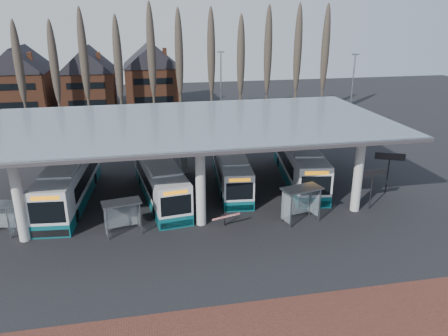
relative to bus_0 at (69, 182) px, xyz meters
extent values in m
plane|color=black|center=(9.75, -8.67, -1.64)|extent=(140.00, 140.00, 0.00)
cylinder|color=beige|center=(-2.25, -6.17, 1.36)|extent=(0.70, 0.70, 6.00)
cylinder|color=beige|center=(-2.25, 4.83, 1.36)|extent=(0.70, 0.70, 6.00)
cylinder|color=beige|center=(9.75, -6.17, 1.36)|extent=(0.70, 0.70, 6.00)
cylinder|color=beige|center=(9.75, 4.83, 1.36)|extent=(0.70, 0.70, 6.00)
cylinder|color=beige|center=(21.75, -6.17, 1.36)|extent=(0.70, 0.70, 6.00)
cylinder|color=beige|center=(21.75, 4.83, 1.36)|extent=(0.70, 0.70, 6.00)
cube|color=gray|center=(9.75, -0.67, 4.61)|extent=(32.00, 16.00, 0.12)
cube|color=silver|center=(9.75, -0.67, 4.68)|extent=(31.50, 15.50, 0.04)
cone|color=#473D33|center=(-8.25, 24.33, 5.61)|extent=(0.36, 0.36, 14.50)
ellipsoid|color=#473D33|center=(-8.25, 24.33, 7.35)|extent=(1.10, 1.10, 11.02)
cone|color=#473D33|center=(-4.25, 24.33, 5.61)|extent=(0.36, 0.36, 14.50)
ellipsoid|color=#473D33|center=(-4.25, 24.33, 7.35)|extent=(1.10, 1.10, 11.02)
cone|color=#473D33|center=(-0.25, 24.33, 5.61)|extent=(0.36, 0.36, 14.50)
ellipsoid|color=#473D33|center=(-0.25, 24.33, 7.35)|extent=(1.10, 1.10, 11.02)
cone|color=#473D33|center=(3.75, 24.33, 5.61)|extent=(0.36, 0.36, 14.50)
ellipsoid|color=#473D33|center=(3.75, 24.33, 7.35)|extent=(1.10, 1.10, 11.02)
cone|color=#473D33|center=(7.75, 24.33, 5.61)|extent=(0.36, 0.36, 14.50)
ellipsoid|color=#473D33|center=(7.75, 24.33, 7.35)|extent=(1.10, 1.10, 11.02)
cone|color=#473D33|center=(11.75, 24.33, 5.61)|extent=(0.36, 0.36, 14.50)
ellipsoid|color=#473D33|center=(11.75, 24.33, 7.35)|extent=(1.10, 1.10, 11.02)
cone|color=#473D33|center=(15.75, 24.33, 5.61)|extent=(0.36, 0.36, 14.50)
ellipsoid|color=#473D33|center=(15.75, 24.33, 7.35)|extent=(1.10, 1.10, 11.02)
cone|color=#473D33|center=(19.75, 24.33, 5.61)|extent=(0.36, 0.36, 14.50)
ellipsoid|color=#473D33|center=(19.75, 24.33, 7.35)|extent=(1.10, 1.10, 11.02)
cone|color=#473D33|center=(23.75, 24.33, 5.61)|extent=(0.36, 0.36, 14.50)
ellipsoid|color=#473D33|center=(23.75, 24.33, 7.35)|extent=(1.10, 1.10, 11.02)
cone|color=#473D33|center=(27.75, 24.33, 5.61)|extent=(0.36, 0.36, 14.50)
ellipsoid|color=#473D33|center=(27.75, 24.33, 7.35)|extent=(1.10, 1.10, 11.02)
cone|color=#473D33|center=(31.75, 24.33, 5.61)|extent=(0.36, 0.36, 14.50)
ellipsoid|color=#473D33|center=(31.75, 24.33, 7.35)|extent=(1.10, 1.10, 11.02)
cube|color=brown|center=(-10.75, 35.33, 1.86)|extent=(8.00, 10.00, 7.00)
pyramid|color=black|center=(-10.75, 35.33, 8.86)|extent=(8.30, 10.30, 3.50)
cube|color=brown|center=(-1.25, 35.33, 1.86)|extent=(8.00, 10.00, 7.00)
pyramid|color=black|center=(-1.25, 35.33, 8.86)|extent=(8.30, 10.30, 3.50)
cube|color=brown|center=(8.25, 35.33, 1.86)|extent=(8.00, 10.00, 7.00)
pyramid|color=black|center=(8.25, 35.33, 8.86)|extent=(8.30, 10.30, 3.50)
cylinder|color=slate|center=(15.75, 17.33, 3.36)|extent=(0.16, 0.16, 10.00)
cube|color=slate|center=(15.75, 17.33, 8.46)|extent=(0.80, 0.15, 0.15)
cylinder|color=slate|center=(29.75, 11.33, 3.36)|extent=(0.16, 0.16, 10.00)
cube|color=slate|center=(29.75, 11.33, 8.46)|extent=(0.80, 0.15, 0.15)
cube|color=silver|center=(-0.01, -0.08, 0.24)|extent=(3.84, 12.71, 2.92)
cube|color=#0B535A|center=(-0.01, -0.08, -1.17)|extent=(3.86, 12.73, 0.94)
cube|color=silver|center=(-0.01, -0.08, 1.75)|extent=(3.10, 7.70, 0.19)
cube|color=black|center=(0.04, 0.44, 0.34)|extent=(3.55, 9.22, 1.15)
cube|color=black|center=(-0.60, -6.29, 0.29)|extent=(2.34, 0.29, 1.56)
cube|color=black|center=(0.59, 6.13, 0.34)|extent=(2.26, 0.28, 1.25)
cube|color=orange|center=(-0.60, -6.29, 1.33)|extent=(1.86, 0.23, 0.31)
cube|color=black|center=(-0.60, -6.28, -1.28)|extent=(2.52, 0.32, 0.52)
cylinder|color=black|center=(-1.58, -3.91, -1.14)|extent=(0.39, 1.02, 1.00)
cylinder|color=black|center=(0.81, -4.14, -1.14)|extent=(0.39, 1.02, 1.00)
cylinder|color=black|center=(-0.86, 3.67, -1.14)|extent=(0.39, 1.02, 1.00)
cylinder|color=black|center=(1.54, 3.44, -1.14)|extent=(0.39, 1.02, 1.00)
cube|color=silver|center=(7.18, -0.79, 0.10)|extent=(3.98, 11.85, 2.71)
cube|color=#0B535A|center=(7.18, -0.79, -1.21)|extent=(4.00, 11.87, 0.87)
cube|color=silver|center=(7.18, -0.79, 1.51)|extent=(3.12, 7.21, 0.17)
cube|color=black|center=(7.12, -0.31, 0.20)|extent=(3.59, 8.63, 1.07)
cube|color=black|center=(7.94, -6.53, 0.15)|extent=(2.16, 0.34, 1.45)
cube|color=black|center=(6.42, 4.95, 0.20)|extent=(2.09, 0.33, 1.16)
cube|color=orange|center=(7.94, -6.53, 1.12)|extent=(1.72, 0.28, 0.29)
cube|color=black|center=(7.94, -6.52, -1.30)|extent=(2.34, 0.39, 0.48)
cylinder|color=black|center=(6.56, -4.59, -1.18)|extent=(0.39, 0.96, 0.93)
cylinder|color=black|center=(8.77, -4.29, -1.18)|extent=(0.39, 0.96, 0.93)
cylinder|color=black|center=(5.62, 2.42, -1.18)|extent=(0.39, 0.96, 0.93)
cylinder|color=black|center=(7.84, 2.72, -1.18)|extent=(0.39, 0.96, 0.93)
cube|color=silver|center=(13.45, 0.76, 0.01)|extent=(3.39, 11.19, 2.57)
cube|color=#0B535A|center=(13.45, 0.76, -1.23)|extent=(3.41, 11.21, 0.83)
cube|color=silver|center=(13.45, 0.76, 1.34)|extent=(2.74, 6.78, 0.17)
cube|color=black|center=(13.50, 1.22, 0.10)|extent=(3.13, 8.12, 1.01)
cube|color=black|center=(12.92, -4.70, 0.06)|extent=(2.06, 0.25, 1.38)
cube|color=black|center=(13.98, 6.22, 0.10)|extent=(1.99, 0.25, 1.10)
cube|color=orange|center=(12.92, -4.70, 0.97)|extent=(1.64, 0.20, 0.28)
cube|color=black|center=(12.92, -4.70, -1.32)|extent=(2.22, 0.29, 0.46)
cylinder|color=black|center=(12.06, -2.61, -1.20)|extent=(0.34, 0.90, 0.88)
cylinder|color=black|center=(14.17, -2.82, -1.20)|extent=(0.34, 0.90, 0.88)
cylinder|color=black|center=(12.71, 4.06, -1.20)|extent=(0.34, 0.90, 0.88)
cylinder|color=black|center=(14.82, 3.85, -1.20)|extent=(0.34, 0.90, 0.88)
cube|color=silver|center=(19.79, 0.84, 0.22)|extent=(4.56, 12.69, 2.90)
cube|color=#0B535A|center=(19.79, 0.84, -1.18)|extent=(4.58, 12.71, 0.93)
cube|color=silver|center=(19.79, 0.84, 1.72)|extent=(3.52, 7.74, 0.19)
cube|color=black|center=(19.87, 1.35, 0.33)|extent=(4.05, 9.26, 1.14)
cube|color=black|center=(18.81, -5.27, 0.27)|extent=(2.30, 0.43, 1.55)
cube|color=black|center=(20.76, 6.96, 0.33)|extent=(2.23, 0.41, 1.24)
cube|color=orange|center=(18.81, -5.27, 1.31)|extent=(1.83, 0.34, 0.31)
cube|color=black|center=(18.82, -5.26, -1.28)|extent=(2.49, 0.48, 0.52)
cylinder|color=black|center=(17.99, -2.85, -1.14)|extent=(0.44, 1.03, 0.99)
cylinder|color=black|center=(20.35, -3.23, -1.14)|extent=(0.44, 1.03, 0.99)
cylinder|color=black|center=(19.17, 4.61, -1.14)|extent=(0.44, 1.03, 0.99)
cylinder|color=black|center=(21.54, 4.23, -1.14)|extent=(0.44, 1.03, 0.99)
cube|color=gray|center=(-3.26, -5.73, -0.51)|extent=(0.09, 0.09, 2.26)
cube|color=gray|center=(-3.06, -4.75, -0.51)|extent=(0.09, 0.09, 2.26)
cube|color=silver|center=(-4.12, -4.49, -0.47)|extent=(2.13, 0.47, 1.81)
cube|color=silver|center=(-3.12, -5.25, -0.47)|extent=(0.23, 0.98, 1.81)
cube|color=gray|center=(3.25, -7.27, -0.48)|extent=(0.09, 0.09, 2.32)
cube|color=gray|center=(5.44, -6.88, -0.48)|extent=(0.09, 0.09, 2.32)
cube|color=gray|center=(3.07, -6.27, -0.48)|extent=(0.09, 0.09, 2.32)
cube|color=gray|center=(5.26, -5.87, -0.48)|extent=(0.09, 0.09, 2.32)
cube|color=gray|center=(4.26, -6.57, 0.72)|extent=(2.79, 1.74, 0.09)
cube|color=silver|center=(4.16, -6.03, -0.44)|extent=(2.20, 0.43, 1.85)
cube|color=silver|center=(3.12, -6.78, -0.44)|extent=(0.22, 1.01, 1.85)
cube|color=silver|center=(5.40, -6.37, -0.44)|extent=(0.22, 1.01, 1.85)
cube|color=gray|center=(15.84, -8.04, -0.36)|extent=(0.10, 0.10, 2.56)
cube|color=gray|center=(18.23, -7.46, -0.36)|extent=(0.10, 0.10, 2.56)
cube|color=gray|center=(15.58, -6.95, -0.36)|extent=(0.10, 0.10, 2.56)
cube|color=gray|center=(17.96, -6.36, -0.36)|extent=(0.10, 0.10, 2.56)
cube|color=gray|center=(16.90, -7.20, 0.97)|extent=(3.12, 2.07, 0.10)
cube|color=silver|center=(16.76, -6.61, -0.31)|extent=(2.40, 0.62, 2.05)
cube|color=silver|center=(15.66, -7.50, -0.31)|extent=(0.31, 1.10, 2.05)
cube|color=silver|center=(18.15, -6.90, -0.31)|extent=(0.31, 1.10, 2.05)
cylinder|color=black|center=(23.00, -6.16, -0.06)|extent=(0.10, 0.10, 3.17)
cube|color=black|center=(23.00, -6.16, 1.33)|extent=(2.18, 0.38, 0.54)
cylinder|color=black|center=(25.96, -3.51, 0.10)|extent=(0.11, 0.11, 3.48)
cube|color=black|center=(25.96, -3.51, 1.62)|extent=(2.23, 1.11, 0.60)
cube|color=black|center=(11.36, -6.76, -1.09)|extent=(0.08, 0.08, 1.10)
cube|color=red|center=(11.36, -7.26, -0.69)|extent=(2.13, 0.72, 0.10)
camera|label=1|loc=(5.78, -34.36, 12.82)|focal=35.00mm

